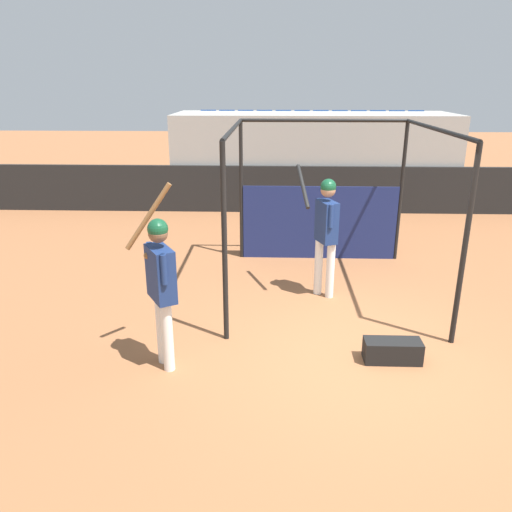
{
  "coord_description": "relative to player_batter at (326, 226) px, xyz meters",
  "views": [
    {
      "loc": [
        -1.08,
        -5.57,
        3.28
      ],
      "look_at": [
        -1.31,
        0.8,
        1.04
      ],
      "focal_mm": 35.0,
      "sensor_mm": 36.0,
      "label": 1
    }
  ],
  "objects": [
    {
      "name": "batting_cage",
      "position": [
        0.07,
        1.21,
        0.03
      ],
      "size": [
        3.07,
        3.4,
        2.65
      ],
      "color": "black",
      "rests_on": "ground"
    },
    {
      "name": "player_batter",
      "position": [
        0.0,
        0.0,
        0.0
      ],
      "size": [
        0.65,
        0.77,
        2.04
      ],
      "rotation": [
        0.0,
        0.0,
        1.93
      ],
      "color": "white",
      "rests_on": "ground"
    },
    {
      "name": "outfield_wall",
      "position": [
        0.26,
        5.46,
        -0.56
      ],
      "size": [
        24.0,
        0.12,
        1.22
      ],
      "color": "black",
      "rests_on": "ground"
    },
    {
      "name": "equipment_bag",
      "position": [
        0.68,
        -2.01,
        -1.03
      ],
      "size": [
        0.7,
        0.28,
        0.28
      ],
      "color": "black",
      "rests_on": "ground"
    },
    {
      "name": "ground_plane",
      "position": [
        0.26,
        -1.91,
        -1.17
      ],
      "size": [
        60.0,
        60.0,
        0.0
      ],
      "primitive_type": "plane",
      "color": "#935B38"
    },
    {
      "name": "player_waiting",
      "position": [
        -2.1,
        -2.2,
        -0.03
      ],
      "size": [
        0.7,
        0.68,
        2.19
      ],
      "rotation": [
        0.0,
        0.0,
        2.11
      ],
      "color": "white",
      "rests_on": "ground"
    },
    {
      "name": "bleacher_section",
      "position": [
        0.26,
        6.72,
        0.08
      ],
      "size": [
        7.6,
        2.4,
        2.5
      ],
      "color": "#9E9E99",
      "rests_on": "ground"
    }
  ]
}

